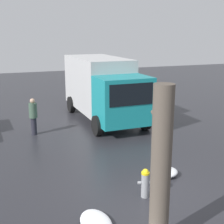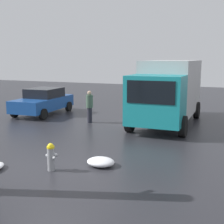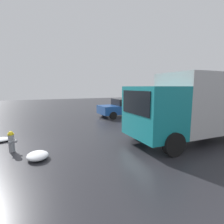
{
  "view_description": "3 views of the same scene",
  "coord_description": "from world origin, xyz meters",
  "px_view_note": "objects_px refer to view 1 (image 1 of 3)",
  "views": [
    {
      "loc": [
        -6.97,
        3.67,
        4.43
      ],
      "look_at": [
        4.2,
        -0.64,
        1.38
      ],
      "focal_mm": 50.0,
      "sensor_mm": 36.0,
      "label": 1
    },
    {
      "loc": [
        -7.39,
        -5.08,
        3.27
      ],
      "look_at": [
        3.88,
        -0.3,
        1.16
      ],
      "focal_mm": 50.0,
      "sensor_mm": 36.0,
      "label": 2
    },
    {
      "loc": [
        1.08,
        -7.64,
        2.55
      ],
      "look_at": [
        4.26,
        -0.11,
        1.36
      ],
      "focal_mm": 28.0,
      "sensor_mm": 36.0,
      "label": 3
    }
  ],
  "objects_px": {
    "tree_trunk": "(161,169)",
    "pedestrian": "(33,115)",
    "delivery_truck": "(102,87)",
    "fire_hydrant": "(145,183)"
  },
  "relations": [
    {
      "from": "delivery_truck",
      "to": "tree_trunk",
      "type": "bearing_deg",
      "value": 76.42
    },
    {
      "from": "tree_trunk",
      "to": "delivery_truck",
      "type": "height_order",
      "value": "tree_trunk"
    },
    {
      "from": "pedestrian",
      "to": "delivery_truck",
      "type": "bearing_deg",
      "value": -32.45
    },
    {
      "from": "tree_trunk",
      "to": "pedestrian",
      "type": "height_order",
      "value": "tree_trunk"
    },
    {
      "from": "fire_hydrant",
      "to": "tree_trunk",
      "type": "distance_m",
      "value": 2.4
    },
    {
      "from": "tree_trunk",
      "to": "fire_hydrant",
      "type": "bearing_deg",
      "value": -18.86
    },
    {
      "from": "delivery_truck",
      "to": "pedestrian",
      "type": "bearing_deg",
      "value": 20.07
    },
    {
      "from": "tree_trunk",
      "to": "pedestrian",
      "type": "relative_size",
      "value": 2.12
    },
    {
      "from": "fire_hydrant",
      "to": "tree_trunk",
      "type": "xyz_separation_m",
      "value": [
        -1.89,
        0.64,
        1.33
      ]
    },
    {
      "from": "fire_hydrant",
      "to": "pedestrian",
      "type": "bearing_deg",
      "value": 36.72
    }
  ]
}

